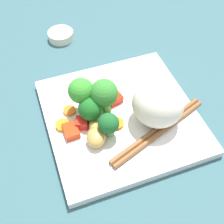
{
  "coord_description": "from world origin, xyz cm",
  "views": [
    {
      "loc": [
        -29.13,
        13.1,
        42.36
      ],
      "look_at": [
        -0.57,
        1.92,
        3.66
      ],
      "focal_mm": 46.78,
      "sensor_mm": 36.0,
      "label": 1
    }
  ],
  "objects_px": {
    "square_plate": "(121,116)",
    "chopstick_pair": "(158,131)",
    "rice_mound": "(158,104)",
    "broccoli_floret_2": "(104,94)",
    "sauce_cup": "(61,35)",
    "carrot_slice_1": "(69,111)"
  },
  "relations": [
    {
      "from": "carrot_slice_1",
      "to": "square_plate",
      "type": "bearing_deg",
      "value": -114.07
    },
    {
      "from": "sauce_cup",
      "to": "broccoli_floret_2",
      "type": "bearing_deg",
      "value": -176.95
    },
    {
      "from": "carrot_slice_1",
      "to": "sauce_cup",
      "type": "xyz_separation_m",
      "value": [
        0.23,
        -0.04,
        -0.01
      ]
    },
    {
      "from": "chopstick_pair",
      "to": "carrot_slice_1",
      "type": "bearing_deg",
      "value": 124.41
    },
    {
      "from": "broccoli_floret_2",
      "to": "carrot_slice_1",
      "type": "bearing_deg",
      "value": 68.36
    },
    {
      "from": "carrot_slice_1",
      "to": "sauce_cup",
      "type": "distance_m",
      "value": 0.23
    },
    {
      "from": "square_plate",
      "to": "carrot_slice_1",
      "type": "xyz_separation_m",
      "value": [
        0.04,
        0.08,
        0.01
      ]
    },
    {
      "from": "square_plate",
      "to": "rice_mound",
      "type": "relative_size",
      "value": 3.0
    },
    {
      "from": "broccoli_floret_2",
      "to": "chopstick_pair",
      "type": "height_order",
      "value": "broccoli_floret_2"
    },
    {
      "from": "rice_mound",
      "to": "sauce_cup",
      "type": "bearing_deg",
      "value": 16.92
    },
    {
      "from": "square_plate",
      "to": "rice_mound",
      "type": "xyz_separation_m",
      "value": [
        -0.03,
        -0.05,
        0.05
      ]
    },
    {
      "from": "square_plate",
      "to": "rice_mound",
      "type": "bearing_deg",
      "value": -121.71
    },
    {
      "from": "square_plate",
      "to": "sauce_cup",
      "type": "distance_m",
      "value": 0.27
    },
    {
      "from": "square_plate",
      "to": "chopstick_pair",
      "type": "xyz_separation_m",
      "value": [
        -0.06,
        -0.04,
        0.01
      ]
    },
    {
      "from": "broccoli_floret_2",
      "to": "rice_mound",
      "type": "bearing_deg",
      "value": -120.91
    },
    {
      "from": "broccoli_floret_2",
      "to": "chopstick_pair",
      "type": "xyz_separation_m",
      "value": [
        -0.07,
        -0.07,
        -0.04
      ]
    },
    {
      "from": "broccoli_floret_2",
      "to": "chopstick_pair",
      "type": "bearing_deg",
      "value": -137.19
    },
    {
      "from": "broccoli_floret_2",
      "to": "sauce_cup",
      "type": "bearing_deg",
      "value": 3.05
    },
    {
      "from": "broccoli_floret_2",
      "to": "carrot_slice_1",
      "type": "distance_m",
      "value": 0.08
    },
    {
      "from": "rice_mound",
      "to": "broccoli_floret_2",
      "type": "relative_size",
      "value": 1.15
    },
    {
      "from": "carrot_slice_1",
      "to": "sauce_cup",
      "type": "relative_size",
      "value": 0.39
    },
    {
      "from": "rice_mound",
      "to": "chopstick_pair",
      "type": "height_order",
      "value": "rice_mound"
    }
  ]
}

